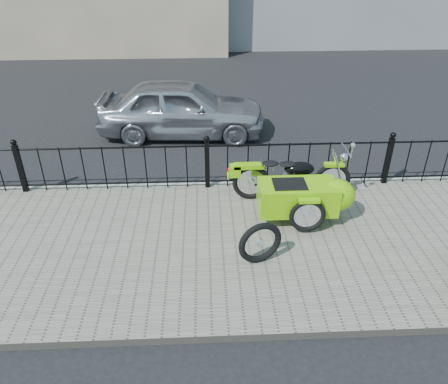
{
  "coord_description": "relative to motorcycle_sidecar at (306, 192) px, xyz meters",
  "views": [
    {
      "loc": [
        -0.03,
        -6.11,
        4.41
      ],
      "look_at": [
        0.25,
        -0.1,
        0.82
      ],
      "focal_mm": 35.0,
      "sensor_mm": 36.0,
      "label": 1
    }
  ],
  "objects": [
    {
      "name": "ground",
      "position": [
        -1.67,
        -0.21,
        -0.59
      ],
      "size": [
        120.0,
        120.0,
        0.0
      ],
      "primitive_type": "plane",
      "color": "black",
      "rests_on": "ground"
    },
    {
      "name": "sidewalk",
      "position": [
        -1.67,
        -0.71,
        -0.53
      ],
      "size": [
        30.0,
        3.8,
        0.12
      ],
      "primitive_type": "cube",
      "color": "#666156",
      "rests_on": "ground"
    },
    {
      "name": "curb",
      "position": [
        -1.67,
        1.23,
        -0.53
      ],
      "size": [
        30.0,
        0.1,
        0.12
      ],
      "primitive_type": "cube",
      "color": "gray",
      "rests_on": "ground"
    },
    {
      "name": "iron_fence",
      "position": [
        -1.67,
        1.09,
        -0.01
      ],
      "size": [
        14.11,
        0.11,
        1.08
      ],
      "color": "black",
      "rests_on": "sidewalk"
    },
    {
      "name": "motorcycle_sidecar",
      "position": [
        0.0,
        0.0,
        0.0
      ],
      "size": [
        2.28,
        1.48,
        0.98
      ],
      "color": "black",
      "rests_on": "sidewalk"
    },
    {
      "name": "spare_tire",
      "position": [
        -0.93,
        -1.21,
        -0.13
      ],
      "size": [
        0.69,
        0.31,
        0.69
      ],
      "primitive_type": "torus",
      "rotation": [
        1.57,
        0.0,
        0.32
      ],
      "color": "black",
      "rests_on": "sidewalk"
    },
    {
      "name": "sedan_car",
      "position": [
        -2.26,
        3.99,
        0.1
      ],
      "size": [
        4.13,
        1.85,
        1.38
      ],
      "primitive_type": "imported",
      "rotation": [
        0.0,
        0.0,
        1.52
      ],
      "color": "#A9ABB0",
      "rests_on": "ground"
    }
  ]
}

